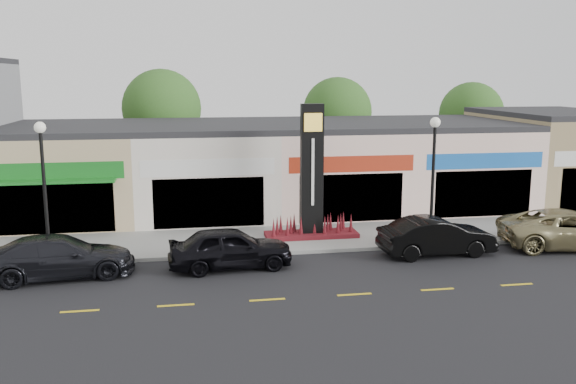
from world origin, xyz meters
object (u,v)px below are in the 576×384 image
car_dark_sedan (59,257)px  lamp_west_near (44,177)px  pylon_sign (312,191)px  car_black_conv (437,236)px  car_gold_suv (570,229)px  car_black_sedan (230,248)px  lamp_east_near (433,167)px

car_dark_sedan → lamp_west_near: bearing=15.2°
pylon_sign → car_black_conv: (4.64, -3.20, -1.49)m
car_dark_sedan → car_gold_suv: (21.03, 0.46, 0.04)m
lamp_west_near → car_black_sedan: bearing=-14.7°
lamp_west_near → pylon_sign: bearing=8.8°
pylon_sign → car_black_sedan: (-3.94, -3.55, -1.47)m
lamp_east_near → lamp_west_near: bearing=180.0°
lamp_west_near → car_gold_suv: bearing=-3.7°
car_dark_sedan → car_gold_suv: 21.04m
lamp_east_near → car_black_conv: lamp_east_near is taller
lamp_west_near → car_gold_suv: lamp_west_near is taller
car_gold_suv → car_dark_sedan: bearing=100.7°
pylon_sign → car_dark_sedan: size_ratio=1.11×
lamp_east_near → car_dark_sedan: lamp_east_near is taller
lamp_east_near → car_gold_suv: lamp_east_near is taller
lamp_east_near → car_black_conv: size_ratio=1.14×
car_dark_sedan → car_black_conv: (14.89, 0.38, 0.01)m
lamp_west_near → lamp_east_near: same height
lamp_west_near → car_dark_sedan: bearing=-68.1°
lamp_west_near → car_dark_sedan: size_ratio=1.02×
pylon_sign → car_black_sedan: 5.50m
pylon_sign → car_dark_sedan: bearing=-160.8°
lamp_west_near → lamp_east_near: size_ratio=1.00×
pylon_sign → car_gold_suv: size_ratio=1.01×
lamp_west_near → pylon_sign: pylon_sign is taller
car_black_sedan → car_gold_suv: (14.73, 0.43, 0.01)m
lamp_west_near → car_black_conv: lamp_west_near is taller
lamp_east_near → car_black_conv: bearing=-103.3°
lamp_west_near → lamp_east_near: 16.00m
lamp_west_near → car_dark_sedan: lamp_west_near is taller
car_black_sedan → pylon_sign: bearing=-52.0°
lamp_east_near → car_dark_sedan: bearing=-173.0°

